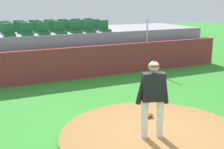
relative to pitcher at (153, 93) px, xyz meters
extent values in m
plane|color=#308A2A|center=(0.15, 0.11, -1.23)|extent=(60.00, 60.00, 0.00)
cylinder|color=#9A6939|center=(0.15, 0.11, -1.12)|extent=(4.37, 4.37, 0.21)
cylinder|color=white|center=(-0.16, 0.06, -0.59)|extent=(0.16, 0.16, 0.86)
cylinder|color=white|center=(0.16, -0.06, -0.59)|extent=(0.16, 0.16, 0.86)
cube|color=black|center=(0.00, 0.00, 0.15)|extent=(0.54, 0.40, 0.62)
cylinder|color=black|center=(-0.24, 0.08, 0.11)|extent=(0.28, 0.19, 0.70)
cylinder|color=black|center=(0.24, -0.08, 0.11)|extent=(0.23, 0.17, 0.70)
sphere|color=tan|center=(0.00, 0.00, 0.59)|extent=(0.24, 0.24, 0.24)
cone|color=black|center=(0.00, 0.00, 0.67)|extent=(0.35, 0.35, 0.13)
sphere|color=white|center=(1.17, 1.33, -0.98)|extent=(0.07, 0.07, 0.07)
ellipsoid|color=brown|center=(0.55, 1.01, -0.97)|extent=(0.31, 0.21, 0.11)
cube|color=maroon|center=(0.15, 6.49, -0.57)|extent=(15.33, 0.40, 1.32)
cylinder|color=silver|center=(3.94, 6.49, 0.61)|extent=(0.06, 0.06, 1.03)
cube|color=gray|center=(0.15, 8.88, -0.33)|extent=(14.92, 3.70, 1.79)
cube|color=#226637|center=(-1.96, 7.48, 0.61)|extent=(0.48, 0.44, 0.10)
cube|color=#226637|center=(-1.96, 7.66, 0.86)|extent=(0.48, 0.08, 0.40)
cube|color=#226637|center=(-1.26, 7.48, 0.61)|extent=(0.48, 0.44, 0.10)
cube|color=#226637|center=(-1.26, 7.66, 0.86)|extent=(0.48, 0.08, 0.40)
cube|color=#226637|center=(-0.57, 7.46, 0.61)|extent=(0.48, 0.44, 0.10)
cube|color=#226637|center=(-0.57, 7.64, 0.86)|extent=(0.48, 0.08, 0.40)
cube|color=#226637|center=(0.17, 7.50, 0.61)|extent=(0.48, 0.44, 0.10)
cube|color=#226637|center=(0.17, 7.68, 0.86)|extent=(0.48, 0.08, 0.40)
cube|color=#226637|center=(0.86, 7.48, 0.61)|extent=(0.48, 0.44, 0.10)
cube|color=#226637|center=(0.86, 7.66, 0.86)|extent=(0.48, 0.08, 0.40)
cube|color=#226637|center=(1.52, 7.49, 0.61)|extent=(0.48, 0.44, 0.10)
cube|color=#226637|center=(1.52, 7.67, 0.86)|extent=(0.48, 0.08, 0.40)
cube|color=#226637|center=(2.26, 7.47, 0.61)|extent=(0.48, 0.44, 0.10)
cube|color=#226637|center=(2.26, 7.65, 0.86)|extent=(0.48, 0.08, 0.40)
cube|color=#226637|center=(-1.95, 8.39, 0.61)|extent=(0.48, 0.44, 0.10)
cube|color=#226637|center=(-1.95, 8.57, 0.86)|extent=(0.48, 0.08, 0.40)
cube|color=#226637|center=(-1.27, 8.36, 0.61)|extent=(0.48, 0.44, 0.10)
cube|color=#226637|center=(-1.27, 8.54, 0.86)|extent=(0.48, 0.08, 0.40)
cube|color=#226637|center=(-0.58, 8.40, 0.61)|extent=(0.48, 0.44, 0.10)
cube|color=#226637|center=(-0.58, 8.58, 0.86)|extent=(0.48, 0.08, 0.40)
cube|color=#226637|center=(0.15, 8.37, 0.61)|extent=(0.48, 0.44, 0.10)
cube|color=#226637|center=(0.15, 8.55, 0.86)|extent=(0.48, 0.08, 0.40)
cube|color=#226637|center=(0.83, 8.39, 0.61)|extent=(0.48, 0.44, 0.10)
cube|color=#226637|center=(0.83, 8.57, 0.86)|extent=(0.48, 0.08, 0.40)
cube|color=#226637|center=(1.55, 8.40, 0.61)|extent=(0.48, 0.44, 0.10)
cube|color=#226637|center=(1.55, 8.58, 0.86)|extent=(0.48, 0.08, 0.40)
cube|color=#226637|center=(2.22, 8.37, 0.61)|extent=(0.48, 0.44, 0.10)
cube|color=#226637|center=(2.22, 8.55, 0.86)|extent=(0.48, 0.08, 0.40)
cube|color=#226637|center=(-1.94, 9.27, 0.61)|extent=(0.48, 0.44, 0.10)
cube|color=#226637|center=(-1.94, 9.45, 0.86)|extent=(0.48, 0.08, 0.40)
cube|color=#226637|center=(-1.27, 9.30, 0.61)|extent=(0.48, 0.44, 0.10)
cube|color=#226637|center=(-1.27, 9.48, 0.86)|extent=(0.48, 0.08, 0.40)
cube|color=#226637|center=(-0.55, 9.30, 0.61)|extent=(0.48, 0.44, 0.10)
cube|color=#226637|center=(-0.55, 9.48, 0.86)|extent=(0.48, 0.08, 0.40)
cube|color=#226637|center=(0.16, 9.25, 0.61)|extent=(0.48, 0.44, 0.10)
cube|color=#226637|center=(0.16, 9.43, 0.86)|extent=(0.48, 0.08, 0.40)
cube|color=#226637|center=(0.83, 9.25, 0.61)|extent=(0.48, 0.44, 0.10)
cube|color=#226637|center=(0.83, 9.43, 0.86)|extent=(0.48, 0.08, 0.40)
cube|color=#226637|center=(1.55, 9.28, 0.61)|extent=(0.48, 0.44, 0.10)
cube|color=#226637|center=(1.55, 9.46, 0.86)|extent=(0.48, 0.08, 0.40)
cube|color=#226637|center=(2.23, 9.31, 0.61)|extent=(0.48, 0.44, 0.10)
cube|color=#226637|center=(2.23, 9.49, 0.86)|extent=(0.48, 0.08, 0.40)
camera|label=1|loc=(-3.49, -5.18, 1.95)|focal=47.94mm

